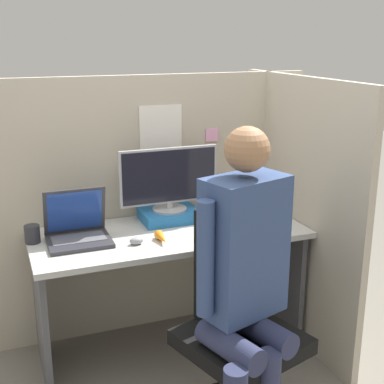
% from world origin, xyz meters
% --- Properties ---
extents(ground_plane, '(12.00, 12.00, 0.00)m').
position_xyz_m(ground_plane, '(0.00, 0.00, 0.00)').
color(ground_plane, slate).
extents(cubicle_panel_back, '(1.94, 0.05, 1.50)m').
position_xyz_m(cubicle_panel_back, '(0.00, 0.63, 0.75)').
color(cubicle_panel_back, '#B7AD99').
rests_on(cubicle_panel_back, ground).
extents(cubicle_panel_right, '(0.04, 1.23, 1.50)m').
position_xyz_m(cubicle_panel_right, '(0.75, 0.24, 0.75)').
color(cubicle_panel_right, '#B7AD99').
rests_on(cubicle_panel_right, ground).
extents(desk, '(1.44, 0.61, 0.71)m').
position_xyz_m(desk, '(0.00, 0.30, 0.54)').
color(desk, '#B7B7B2').
rests_on(desk, ground).
extents(paper_box, '(0.32, 0.24, 0.06)m').
position_xyz_m(paper_box, '(0.06, 0.46, 0.74)').
color(paper_box, '#236BAD').
rests_on(paper_box, desk).
extents(monitor, '(0.56, 0.19, 0.35)m').
position_xyz_m(monitor, '(0.06, 0.47, 0.95)').
color(monitor, '#B2B2B7').
rests_on(monitor, paper_box).
extents(laptop, '(0.31, 0.26, 0.27)m').
position_xyz_m(laptop, '(-0.47, 0.33, 0.76)').
color(laptop, '#2D2D33').
rests_on(laptop, desk).
extents(mouse, '(0.07, 0.05, 0.04)m').
position_xyz_m(mouse, '(-0.21, 0.18, 0.73)').
color(mouse, gray).
rests_on(mouse, desk).
extents(stapler, '(0.04, 0.15, 0.06)m').
position_xyz_m(stapler, '(0.63, 0.39, 0.74)').
color(stapler, '#A31919').
rests_on(stapler, desk).
extents(carrot_toy, '(0.05, 0.14, 0.05)m').
position_xyz_m(carrot_toy, '(-0.08, 0.16, 0.73)').
color(carrot_toy, orange).
rests_on(carrot_toy, desk).
extents(office_chair, '(0.58, 0.62, 0.99)m').
position_xyz_m(office_chair, '(0.12, -0.31, 0.51)').
color(office_chair, black).
rests_on(office_chair, ground).
extents(person, '(0.46, 0.48, 1.37)m').
position_xyz_m(person, '(0.07, -0.45, 0.79)').
color(person, '#282D4C').
rests_on(person, ground).
extents(pen_cup, '(0.08, 0.08, 0.09)m').
position_xyz_m(pen_cup, '(-0.69, 0.39, 0.75)').
color(pen_cup, '#28282D').
rests_on(pen_cup, desk).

